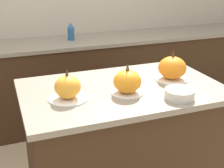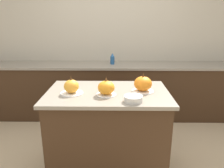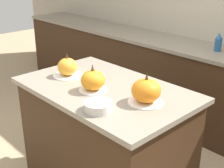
# 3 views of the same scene
# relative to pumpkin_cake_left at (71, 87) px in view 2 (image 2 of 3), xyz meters

# --- Properties ---
(wall_back) EXTENTS (8.00, 0.06, 2.50)m
(wall_back) POSITION_rel_pumpkin_cake_left_xyz_m (0.35, 1.84, 0.24)
(wall_back) COLOR #B2A893
(wall_back) RESTS_ON ground_plane
(kitchen_island) EXTENTS (1.24, 0.77, 0.95)m
(kitchen_island) POSITION_rel_pumpkin_cake_left_xyz_m (0.35, 0.06, -0.54)
(kitchen_island) COLOR #382314
(kitchen_island) RESTS_ON ground_plane
(back_counter) EXTENTS (6.00, 0.60, 0.92)m
(back_counter) POSITION_rel_pumpkin_cake_left_xyz_m (0.35, 1.51, -0.55)
(back_counter) COLOR #382314
(back_counter) RESTS_ON ground_plane
(pumpkin_cake_left) EXTENTS (0.22, 0.22, 0.19)m
(pumpkin_cake_left) POSITION_rel_pumpkin_cake_left_xyz_m (0.00, 0.00, 0.00)
(pumpkin_cake_left) COLOR white
(pumpkin_cake_left) RESTS_ON kitchen_island
(pumpkin_cake_center) EXTENTS (0.19, 0.19, 0.19)m
(pumpkin_cake_center) POSITION_rel_pumpkin_cake_left_xyz_m (0.34, -0.04, 0.00)
(pumpkin_cake_center) COLOR white
(pumpkin_cake_center) RESTS_ON kitchen_island
(pumpkin_cake_right) EXTENTS (0.22, 0.22, 0.20)m
(pumpkin_cake_right) POSITION_rel_pumpkin_cake_left_xyz_m (0.71, 0.07, 0.01)
(pumpkin_cake_right) COLOR white
(pumpkin_cake_right) RESTS_ON kitchen_island
(bottle_tall) EXTENTS (0.07, 0.07, 0.18)m
(bottle_tall) POSITION_rel_pumpkin_cake_left_xyz_m (0.39, 1.53, -0.00)
(bottle_tall) COLOR #235184
(bottle_tall) RESTS_ON back_counter
(mixing_bowl) EXTENTS (0.17, 0.17, 0.05)m
(mixing_bowl) POSITION_rel_pumpkin_cake_left_xyz_m (0.59, -0.21, -0.04)
(mixing_bowl) COLOR beige
(mixing_bowl) RESTS_ON kitchen_island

